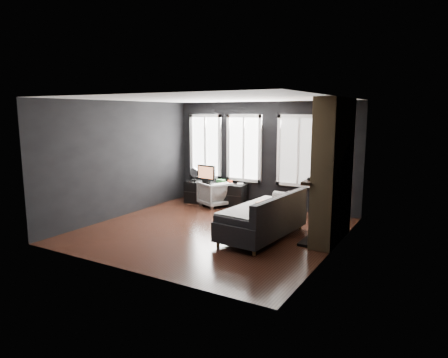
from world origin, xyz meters
The scene contains 18 objects.
floor centered at (0.00, 0.00, 0.00)m, with size 5.00×5.00×0.00m, color black.
ceiling centered at (0.00, 0.00, 2.70)m, with size 5.00×5.00×0.00m, color white.
wall_back centered at (0.00, 2.50, 1.35)m, with size 5.00×0.02×2.70m, color black.
wall_left centered at (-2.50, 0.00, 1.35)m, with size 0.02×5.00×2.70m, color black.
wall_right centered at (2.50, 0.00, 1.35)m, with size 0.02×5.00×2.70m, color black.
windows centered at (-0.45, 2.46, 2.38)m, with size 4.00×0.16×1.76m, color white, non-canonical shape.
fireplace centered at (2.30, 0.60, 1.35)m, with size 0.70×1.62×2.70m, color #93724C, non-canonical shape.
sofa centered at (1.10, 0.07, 0.45)m, with size 1.04×2.08×0.90m, color black, non-canonical shape.
stripe_pillow centered at (1.38, 0.64, 0.65)m, with size 0.09×0.37×0.37m, color gray.
armchair centered at (-1.10, 1.87, 0.36)m, with size 0.70×0.66×0.72m, color silver.
media_console centered at (-1.20, 2.10, 0.29)m, with size 1.68×0.53×0.58m, color black, non-canonical shape.
monitor centered at (-1.47, 2.05, 0.84)m, with size 0.59×0.13×0.52m, color black, non-canonical shape.
desk_fan centered at (-1.87, 2.06, 0.76)m, with size 0.26×0.26×0.37m, color gray, non-canonical shape.
mug centered at (-0.75, 2.08, 0.64)m, with size 0.13×0.10×0.13m, color #F14E25.
book centered at (-0.62, 2.21, 0.69)m, with size 0.16×0.02×0.22m, color #BCAE97.
storage_box centered at (-1.00, 2.03, 0.64)m, with size 0.21×0.13×0.11m, color #2B6A31.
mantel_vase centered at (2.05, 1.05, 1.33)m, with size 0.19×0.20×0.19m, color gold.
mantel_clock centered at (2.05, 0.05, 1.25)m, with size 0.13×0.13×0.04m, color black.
Camera 1 is at (4.26, -6.84, 2.44)m, focal length 32.00 mm.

